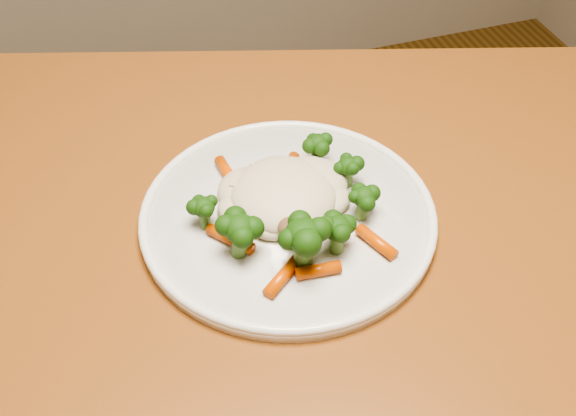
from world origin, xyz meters
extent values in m
cube|color=brown|center=(0.06, 0.11, 0.73)|extent=(1.27, 1.03, 0.04)
cube|color=brown|center=(0.62, 0.25, 0.35)|extent=(0.08, 0.08, 0.71)
cylinder|color=white|center=(0.15, 0.13, 0.76)|extent=(0.29, 0.29, 0.01)
ellipsoid|color=beige|center=(0.15, 0.15, 0.79)|extent=(0.13, 0.11, 0.05)
ellipsoid|color=black|center=(0.09, 0.09, 0.78)|extent=(0.05, 0.05, 0.04)
ellipsoid|color=black|center=(0.14, 0.06, 0.79)|extent=(0.06, 0.06, 0.05)
ellipsoid|color=black|center=(0.17, 0.07, 0.78)|extent=(0.04, 0.04, 0.04)
ellipsoid|color=black|center=(0.21, 0.10, 0.78)|extent=(0.04, 0.04, 0.03)
ellipsoid|color=black|center=(0.22, 0.15, 0.78)|extent=(0.04, 0.04, 0.03)
ellipsoid|color=black|center=(0.20, 0.19, 0.78)|extent=(0.04, 0.04, 0.03)
ellipsoid|color=black|center=(0.07, 0.14, 0.78)|extent=(0.04, 0.04, 0.03)
cylinder|color=#DC5205|center=(0.10, 0.20, 0.77)|extent=(0.02, 0.05, 0.01)
cylinder|color=#DC5205|center=(0.17, 0.19, 0.77)|extent=(0.03, 0.05, 0.01)
cylinder|color=#DC5205|center=(0.19, 0.16, 0.77)|extent=(0.05, 0.02, 0.01)
cylinder|color=#DC5205|center=(0.08, 0.11, 0.77)|extent=(0.04, 0.05, 0.01)
cylinder|color=#DC5205|center=(0.12, 0.05, 0.77)|extent=(0.05, 0.04, 0.01)
cylinder|color=#DC5205|center=(0.15, 0.05, 0.77)|extent=(0.04, 0.02, 0.01)
cylinder|color=#DC5205|center=(0.21, 0.06, 0.77)|extent=(0.03, 0.05, 0.01)
cylinder|color=#DC5205|center=(0.17, 0.15, 0.78)|extent=(0.03, 0.05, 0.01)
ellipsoid|color=brown|center=(0.16, 0.14, 0.78)|extent=(0.03, 0.03, 0.02)
ellipsoid|color=brown|center=(0.17, 0.14, 0.78)|extent=(0.02, 0.02, 0.02)
ellipsoid|color=brown|center=(0.13, 0.13, 0.78)|extent=(0.02, 0.02, 0.02)
ellipsoid|color=brown|center=(0.14, 0.09, 0.78)|extent=(0.03, 0.03, 0.02)
cube|color=beige|center=(0.14, 0.18, 0.78)|extent=(0.02, 0.02, 0.01)
cube|color=beige|center=(0.16, 0.18, 0.78)|extent=(0.02, 0.02, 0.01)
cube|color=beige|center=(0.11, 0.17, 0.78)|extent=(0.02, 0.02, 0.01)
camera|label=1|loc=(-0.01, -0.35, 1.26)|focal=45.00mm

